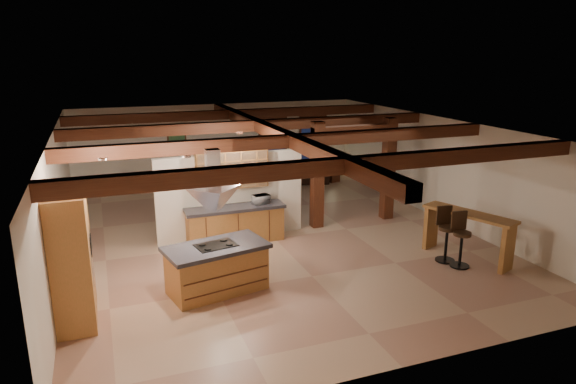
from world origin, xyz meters
name	(u,v)px	position (x,y,z in m)	size (l,w,h in m)	color
ground	(274,238)	(0.00, 0.00, 0.00)	(12.00, 12.00, 0.00)	tan
room_walls	(274,171)	(0.00, 0.00, 1.78)	(12.00, 12.00, 12.00)	white
ceiling_beams	(274,132)	(0.00, 0.00, 2.76)	(10.00, 12.00, 0.28)	#3C180F
timber_posts	(354,161)	(2.50, 0.50, 1.76)	(2.50, 0.30, 2.90)	#3C180F
partition_wall	(231,196)	(-1.00, 0.50, 1.10)	(3.80, 0.18, 2.20)	white
pantry_cabinet	(72,256)	(-4.67, -2.60, 1.20)	(0.67, 1.60, 2.40)	#AB6837
back_counter	(235,224)	(-1.00, 0.11, 0.48)	(2.50, 0.66, 0.94)	#AB6837
upper_display_cabinet	(232,169)	(-1.00, 0.31, 1.85)	(1.80, 0.36, 0.95)	#AB6837
range_hood	(214,206)	(-2.06, -2.44, 1.78)	(1.10, 1.10, 1.40)	silver
back_windows	(293,139)	(2.80, 5.93, 1.50)	(2.70, 0.07, 1.70)	#3C180F
framed_art	(177,141)	(-1.50, 5.94, 1.70)	(0.65, 0.05, 0.85)	#3C180F
recessed_cans	(182,148)	(-2.53, -1.93, 2.87)	(3.16, 2.46, 0.03)	silver
kitchen_island	(217,268)	(-2.06, -2.44, 0.50)	(2.16, 1.44, 0.99)	#AB6837
dining_table	(258,201)	(0.29, 2.35, 0.34)	(1.94, 1.08, 0.68)	#431910
sofa	(298,174)	(2.74, 5.26, 0.32)	(2.22, 0.87, 0.65)	black
microwave	(261,199)	(-0.31, 0.11, 1.05)	(0.41, 0.28, 0.23)	#ADADB2
bar_counter	(468,228)	(3.73, -2.82, 0.76)	(1.27, 2.20, 1.13)	#AB6837
side_table	(332,174)	(3.99, 4.97, 0.26)	(0.42, 0.42, 0.52)	#3C180F
table_lamp	(333,162)	(3.99, 4.97, 0.75)	(0.27, 0.27, 0.32)	black
bar_stool_a	(446,234)	(3.20, -2.73, 0.65)	(0.44, 0.45, 1.27)	black
bar_stool_b	(461,239)	(3.31, -3.11, 0.63)	(0.43, 0.45, 1.24)	black
dining_chairs	(258,192)	(0.29, 2.35, 0.60)	(2.20, 2.20, 1.18)	#3C180F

